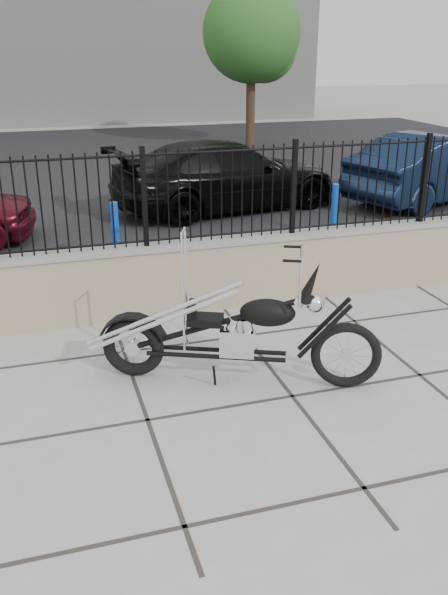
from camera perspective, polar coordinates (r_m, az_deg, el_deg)
name	(u,v)px	position (r m, az deg, el deg)	size (l,w,h in m)	color
ground_plane	(292,396)	(6.55, 6.21, -8.89)	(90.00, 90.00, 0.00)	#99968E
parking_lot	(118,173)	(18.10, -9.60, 11.08)	(30.00, 30.00, 0.00)	black
retaining_wall	(222,273)	(8.48, -0.22, 2.23)	(14.00, 0.36, 0.96)	gray
iron_fence	(221,194)	(8.18, -0.23, 9.37)	(14.00, 0.08, 1.20)	black
background_building	(68,27)	(31.72, -13.96, 22.65)	(22.00, 6.00, 8.00)	beige
chopper_motorcycle	(233,308)	(6.43, 0.78, -0.96)	(2.81, 0.49, 1.68)	black
car_black	(227,175)	(13.70, 0.29, 11.00)	(2.03, 5.01, 1.45)	black
car_blue	(437,168)	(15.19, 18.76, 11.06)	(1.60, 4.58, 1.51)	#0D1B32
bollard_a	(116,235)	(10.19, -9.80, 5.62)	(0.13, 0.13, 1.05)	#0A3AA4
bollard_b	(334,211)	(11.85, 9.94, 7.75)	(0.12, 0.12, 0.99)	blue
tree_right	(252,27)	(22.42, 2.52, 23.25)	(3.23, 3.23, 5.46)	#382619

